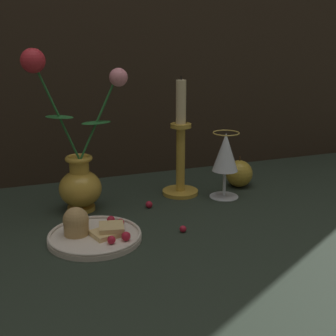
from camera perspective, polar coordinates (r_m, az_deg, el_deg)
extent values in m
plane|color=#232D23|center=(1.12, 0.65, -5.13)|extent=(2.40, 2.40, 0.00)
cylinder|color=gold|center=(1.14, -10.50, -4.79)|extent=(0.07, 0.07, 0.01)
ellipsoid|color=gold|center=(1.12, -10.63, -2.46)|extent=(0.10, 0.10, 0.09)
cylinder|color=gold|center=(1.10, -10.78, 0.09)|extent=(0.05, 0.05, 0.04)
torus|color=gold|center=(1.10, -10.83, 1.14)|extent=(0.06, 0.06, 0.01)
cylinder|color=#23662D|center=(1.06, -13.38, 6.64)|extent=(0.09, 0.02, 0.23)
ellipsoid|color=#23662D|center=(1.07, -13.12, 6.08)|extent=(0.08, 0.08, 0.00)
sphere|color=red|center=(1.04, -16.14, 12.46)|extent=(0.05, 0.05, 0.05)
cylinder|color=#23662D|center=(1.08, -8.50, 5.98)|extent=(0.10, 0.02, 0.19)
ellipsoid|color=#23662D|center=(1.08, -8.74, 5.48)|extent=(0.08, 0.05, 0.00)
sphere|color=pink|center=(1.07, -6.05, 10.94)|extent=(0.04, 0.04, 0.04)
cylinder|color=silver|center=(0.98, -8.91, -8.40)|extent=(0.19, 0.19, 0.01)
torus|color=silver|center=(0.97, -8.93, -7.97)|extent=(0.19, 0.19, 0.01)
cylinder|color=tan|center=(0.98, -11.12, -7.08)|extent=(0.05, 0.05, 0.03)
sphere|color=tan|center=(0.97, -11.17, -6.22)|extent=(0.05, 0.05, 0.05)
cube|color=#DBBC7A|center=(0.97, -7.70, -7.94)|extent=(0.06, 0.06, 0.01)
cube|color=#DBBC7A|center=(0.97, -6.91, -7.18)|extent=(0.06, 0.06, 0.01)
sphere|color=#AD192D|center=(0.93, -6.91, -8.69)|extent=(0.02, 0.02, 0.02)
sphere|color=#AD192D|center=(0.94, -5.14, -8.29)|extent=(0.02, 0.02, 0.02)
sphere|color=#AD192D|center=(0.97, -5.74, -7.59)|extent=(0.01, 0.01, 0.01)
sphere|color=#AD192D|center=(1.01, -5.80, -6.62)|extent=(0.02, 0.02, 0.02)
sphere|color=#AD192D|center=(1.02, -6.97, -6.29)|extent=(0.02, 0.02, 0.02)
cylinder|color=silver|center=(1.21, 6.83, -3.41)|extent=(0.07, 0.07, 0.00)
cylinder|color=silver|center=(1.20, 6.89, -1.83)|extent=(0.01, 0.01, 0.07)
cone|color=silver|center=(1.18, 7.02, 1.96)|extent=(0.07, 0.07, 0.10)
cone|color=#E5CC66|center=(1.18, 7.00, 1.27)|extent=(0.06, 0.06, 0.07)
torus|color=gold|center=(1.17, 7.11, 4.27)|extent=(0.07, 0.07, 0.00)
cylinder|color=gold|center=(1.22, 1.51, -2.94)|extent=(0.09, 0.09, 0.01)
cylinder|color=gold|center=(1.20, 1.54, 1.05)|extent=(0.02, 0.02, 0.17)
cylinder|color=gold|center=(1.18, 1.57, 5.20)|extent=(0.05, 0.05, 0.01)
cylinder|color=beige|center=(1.17, 1.59, 8.04)|extent=(0.03, 0.03, 0.11)
cylinder|color=black|center=(1.16, 1.62, 10.93)|extent=(0.00, 0.00, 0.01)
sphere|color=#B2932D|center=(1.29, 8.67, -0.67)|extent=(0.07, 0.07, 0.07)
cylinder|color=#4C3319|center=(1.28, 8.75, 1.15)|extent=(0.00, 0.00, 0.01)
sphere|color=#AD192D|center=(1.13, -2.32, -4.46)|extent=(0.02, 0.02, 0.02)
sphere|color=#AD192D|center=(1.00, 1.84, -7.43)|extent=(0.01, 0.01, 0.01)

